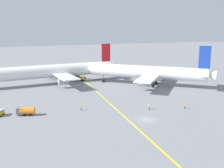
% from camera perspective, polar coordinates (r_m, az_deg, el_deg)
% --- Properties ---
extents(ground_plane, '(600.00, 600.00, 0.00)m').
position_cam_1_polar(ground_plane, '(73.68, 7.23, -7.43)').
color(ground_plane, gray).
extents(taxiway_stripe, '(13.06, 119.39, 0.01)m').
position_cam_1_polar(taxiway_stripe, '(80.39, 1.24, -5.66)').
color(taxiway_stripe, yellow).
rests_on(taxiway_stripe, ground).
extents(airliner_at_gate_left, '(61.39, 39.67, 16.55)m').
position_cam_1_polar(airliner_at_gate_left, '(120.59, -12.35, 2.65)').
color(airliner_at_gate_left, white).
rests_on(airliner_at_gate_left, ground).
extents(airliner_being_pushed, '(43.86, 41.82, 17.14)m').
position_cam_1_polar(airliner_being_pushed, '(114.76, 7.57, 2.46)').
color(airliner_being_pushed, white).
rests_on(airliner_being_pushed, ground).
extents(pushback_tug, '(7.55, 6.77, 2.87)m').
position_cam_1_polar(pushback_tug, '(125.90, -6.98, 1.29)').
color(pushback_tug, gold).
rests_on(pushback_tug, ground).
extents(gse_baggage_cart_trailing, '(2.70, 3.15, 1.71)m').
position_cam_1_polar(gse_baggage_cart_trailing, '(82.02, -22.56, -5.62)').
color(gse_baggage_cart_trailing, gold).
rests_on(gse_baggage_cart_trailing, ground).
extents(gse_fuel_bowser_stubby, '(5.25, 3.62, 2.40)m').
position_cam_1_polar(gse_fuel_bowser_stubby, '(79.72, -17.73, -5.40)').
color(gse_fuel_bowser_stubby, orange).
rests_on(gse_fuel_bowser_stubby, ground).
extents(ground_crew_ramp_agent_by_cones, '(0.38, 0.45, 1.72)m').
position_cam_1_polar(ground_crew_ramp_agent_by_cones, '(81.96, 7.86, -4.77)').
color(ground_crew_ramp_agent_by_cones, '#2D3351').
rests_on(ground_crew_ramp_agent_by_cones, ground).
extents(ground_crew_wing_walker_right, '(0.37, 0.46, 1.70)m').
position_cam_1_polar(ground_crew_wing_walker_right, '(81.11, -6.56, -4.93)').
color(ground_crew_wing_walker_right, '#4C4C51').
rests_on(ground_crew_wing_walker_right, ground).
extents(ground_crew_marshaller_foreground, '(0.36, 0.36, 1.66)m').
position_cam_1_polar(ground_crew_marshaller_foreground, '(85.08, 15.07, -4.48)').
color(ground_crew_marshaller_foreground, '#2D3351').
rests_on(ground_crew_marshaller_foreground, ground).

